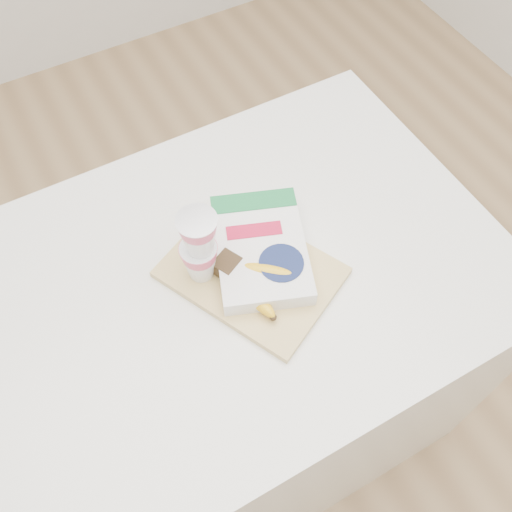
{
  "coord_description": "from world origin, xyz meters",
  "views": [
    {
      "loc": [
        -0.21,
        -0.55,
        1.89
      ],
      "look_at": [
        0.09,
        -0.01,
        0.94
      ],
      "focal_mm": 40.0,
      "sensor_mm": 36.0,
      "label": 1
    }
  ],
  "objects_px": {
    "cereal_box": "(261,251)",
    "bananas": "(254,280)",
    "cutting_board": "(251,272)",
    "table": "(226,365)",
    "yogurt_stack": "(199,246)"
  },
  "relations": [
    {
      "from": "cutting_board",
      "to": "bananas",
      "type": "relative_size",
      "value": 1.86
    },
    {
      "from": "table",
      "to": "cutting_board",
      "type": "distance_m",
      "value": 0.46
    },
    {
      "from": "table",
      "to": "cereal_box",
      "type": "xyz_separation_m",
      "value": [
        0.11,
        0.0,
        0.48
      ]
    },
    {
      "from": "cutting_board",
      "to": "cereal_box",
      "type": "height_order",
      "value": "cereal_box"
    },
    {
      "from": "cereal_box",
      "to": "table",
      "type": "bearing_deg",
      "value": -158.31
    },
    {
      "from": "bananas",
      "to": "yogurt_stack",
      "type": "relative_size",
      "value": 1.0
    },
    {
      "from": "cutting_board",
      "to": "yogurt_stack",
      "type": "height_order",
      "value": "yogurt_stack"
    },
    {
      "from": "cereal_box",
      "to": "bananas",
      "type": "bearing_deg",
      "value": -108.7
    },
    {
      "from": "bananas",
      "to": "yogurt_stack",
      "type": "height_order",
      "value": "yogurt_stack"
    },
    {
      "from": "table",
      "to": "yogurt_stack",
      "type": "bearing_deg",
      "value": 131.7
    },
    {
      "from": "table",
      "to": "cereal_box",
      "type": "distance_m",
      "value": 0.49
    },
    {
      "from": "table",
      "to": "bananas",
      "type": "relative_size",
      "value": 6.77
    },
    {
      "from": "table",
      "to": "yogurt_stack",
      "type": "distance_m",
      "value": 0.56
    },
    {
      "from": "bananas",
      "to": "cereal_box",
      "type": "bearing_deg",
      "value": 50.37
    },
    {
      "from": "cutting_board",
      "to": "bananas",
      "type": "height_order",
      "value": "bananas"
    }
  ]
}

